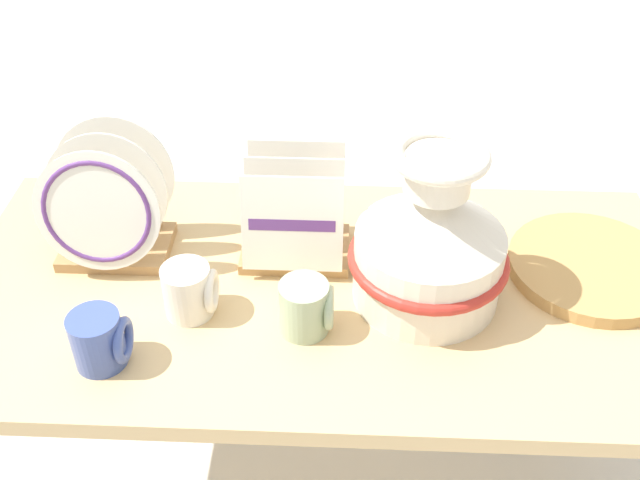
{
  "coord_description": "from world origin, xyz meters",
  "views": [
    {
      "loc": [
        0.05,
        -1.05,
        1.55
      ],
      "look_at": [
        0.0,
        0.0,
        0.72
      ],
      "focal_mm": 42.0,
      "sensor_mm": 36.0,
      "label": 1
    }
  ],
  "objects_px": {
    "ceramic_vase": "(430,241)",
    "dish_rack_round_plates": "(108,213)",
    "mug_sage_glaze": "(307,307)",
    "dish_rack_square_plates": "(295,226)",
    "mug_cobalt_glaze": "(100,340)",
    "mug_cream_glaze": "(190,291)",
    "wicker_charger_stack": "(591,267)"
  },
  "relations": [
    {
      "from": "ceramic_vase",
      "to": "dish_rack_round_plates",
      "type": "xyz_separation_m",
      "value": [
        -0.6,
        0.09,
        -0.02
      ]
    },
    {
      "from": "dish_rack_round_plates",
      "to": "mug_sage_glaze",
      "type": "height_order",
      "value": "dish_rack_round_plates"
    },
    {
      "from": "dish_rack_round_plates",
      "to": "dish_rack_square_plates",
      "type": "relative_size",
      "value": 1.22
    },
    {
      "from": "dish_rack_round_plates",
      "to": "mug_cobalt_glaze",
      "type": "bearing_deg",
      "value": -79.22
    },
    {
      "from": "dish_rack_square_plates",
      "to": "mug_cream_glaze",
      "type": "relative_size",
      "value": 2.12
    },
    {
      "from": "dish_rack_round_plates",
      "to": "mug_cobalt_glaze",
      "type": "relative_size",
      "value": 2.58
    },
    {
      "from": "ceramic_vase",
      "to": "wicker_charger_stack",
      "type": "bearing_deg",
      "value": 13.41
    },
    {
      "from": "ceramic_vase",
      "to": "mug_cream_glaze",
      "type": "xyz_separation_m",
      "value": [
        -0.42,
        -0.06,
        -0.08
      ]
    },
    {
      "from": "dish_rack_square_plates",
      "to": "mug_sage_glaze",
      "type": "height_order",
      "value": "dish_rack_square_plates"
    },
    {
      "from": "wicker_charger_stack",
      "to": "mug_cobalt_glaze",
      "type": "xyz_separation_m",
      "value": [
        -0.87,
        -0.27,
        0.04
      ]
    },
    {
      "from": "ceramic_vase",
      "to": "mug_cobalt_glaze",
      "type": "bearing_deg",
      "value": -160.88
    },
    {
      "from": "dish_rack_round_plates",
      "to": "mug_cobalt_glaze",
      "type": "xyz_separation_m",
      "value": [
        0.05,
        -0.28,
        -0.05
      ]
    },
    {
      "from": "ceramic_vase",
      "to": "dish_rack_square_plates",
      "type": "xyz_separation_m",
      "value": [
        -0.25,
        0.11,
        -0.06
      ]
    },
    {
      "from": "dish_rack_round_plates",
      "to": "wicker_charger_stack",
      "type": "bearing_deg",
      "value": -0.8
    },
    {
      "from": "dish_rack_round_plates",
      "to": "dish_rack_square_plates",
      "type": "distance_m",
      "value": 0.36
    },
    {
      "from": "wicker_charger_stack",
      "to": "dish_rack_square_plates",
      "type": "bearing_deg",
      "value": 176.69
    },
    {
      "from": "dish_rack_round_plates",
      "to": "dish_rack_square_plates",
      "type": "height_order",
      "value": "dish_rack_round_plates"
    },
    {
      "from": "mug_cream_glaze",
      "to": "mug_cobalt_glaze",
      "type": "xyz_separation_m",
      "value": [
        -0.13,
        -0.13,
        0.0
      ]
    },
    {
      "from": "mug_cobalt_glaze",
      "to": "ceramic_vase",
      "type": "bearing_deg",
      "value": 19.12
    },
    {
      "from": "dish_rack_square_plates",
      "to": "mug_sage_glaze",
      "type": "bearing_deg",
      "value": -80.49
    },
    {
      "from": "wicker_charger_stack",
      "to": "mug_cobalt_glaze",
      "type": "distance_m",
      "value": 0.91
    },
    {
      "from": "dish_rack_square_plates",
      "to": "wicker_charger_stack",
      "type": "distance_m",
      "value": 0.58
    },
    {
      "from": "mug_sage_glaze",
      "to": "mug_cream_glaze",
      "type": "bearing_deg",
      "value": 170.95
    },
    {
      "from": "ceramic_vase",
      "to": "mug_cobalt_glaze",
      "type": "distance_m",
      "value": 0.59
    },
    {
      "from": "ceramic_vase",
      "to": "mug_cream_glaze",
      "type": "bearing_deg",
      "value": -171.34
    },
    {
      "from": "dish_rack_round_plates",
      "to": "wicker_charger_stack",
      "type": "height_order",
      "value": "dish_rack_round_plates"
    },
    {
      "from": "dish_rack_round_plates",
      "to": "mug_cream_glaze",
      "type": "distance_m",
      "value": 0.24
    },
    {
      "from": "ceramic_vase",
      "to": "mug_cobalt_glaze",
      "type": "xyz_separation_m",
      "value": [
        -0.55,
        -0.19,
        -0.08
      ]
    },
    {
      "from": "dish_rack_round_plates",
      "to": "mug_sage_glaze",
      "type": "xyz_separation_m",
      "value": [
        0.39,
        -0.19,
        -0.05
      ]
    },
    {
      "from": "wicker_charger_stack",
      "to": "mug_sage_glaze",
      "type": "height_order",
      "value": "mug_sage_glaze"
    },
    {
      "from": "ceramic_vase",
      "to": "mug_sage_glaze",
      "type": "relative_size",
      "value": 3.17
    },
    {
      "from": "mug_cream_glaze",
      "to": "wicker_charger_stack",
      "type": "bearing_deg",
      "value": 10.75
    }
  ]
}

